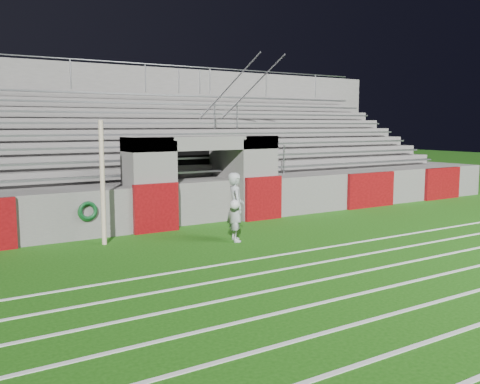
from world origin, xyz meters
TOP-DOWN VIEW (x-y plane):
  - ground at (0.00, 0.00)m, footprint 90.00×90.00m
  - field_post at (-3.51, 2.23)m, footprint 0.12×0.12m
  - field_markings at (0.00, -5.00)m, footprint 28.00×8.09m
  - stadium_structure at (0.00, 7.97)m, footprint 26.00×8.48m
  - goalkeeper_with_ball at (-0.56, 0.81)m, footprint 0.64×0.78m
  - hose_coil at (-3.69, 2.93)m, footprint 0.50×0.14m

SIDE VIEW (x-z plane):
  - ground at x=0.00m, z-range 0.00..0.00m
  - field_markings at x=0.00m, z-range 0.00..0.01m
  - hose_coil at x=-3.69m, z-range 0.49..1.02m
  - goalkeeper_with_ball at x=-0.56m, z-range 0.00..1.75m
  - stadium_structure at x=0.00m, z-range -1.22..4.20m
  - field_post at x=-3.51m, z-range 0.00..3.05m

